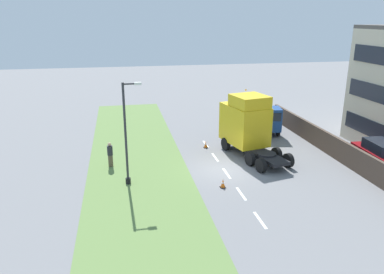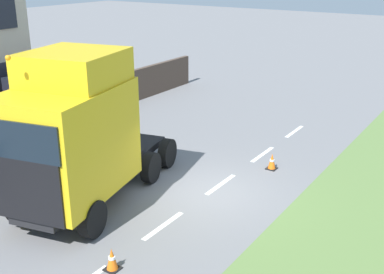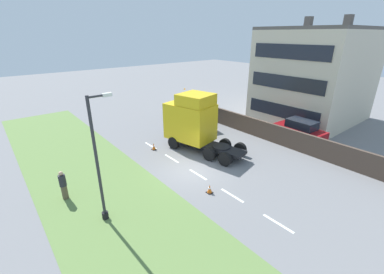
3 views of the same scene
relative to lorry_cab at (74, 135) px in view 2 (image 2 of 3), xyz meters
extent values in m
plane|color=slate|center=(-2.65, -3.10, -2.36)|extent=(120.00, 120.00, 0.00)
cube|color=white|center=(-2.65, -10.20, -2.36)|extent=(0.16, 1.80, 0.00)
cube|color=white|center=(-2.65, -7.00, -2.36)|extent=(0.16, 1.80, 0.00)
cube|color=white|center=(-2.65, -3.80, -2.36)|extent=(0.16, 1.80, 0.00)
cube|color=white|center=(-2.65, -0.60, -2.36)|extent=(0.16, 1.80, 0.00)
cube|color=#4C3D33|center=(6.35, -3.10, -1.52)|extent=(0.25, 24.00, 1.67)
cube|color=black|center=(0.29, -1.26, -1.69)|extent=(2.92, 7.10, 0.24)
cube|color=gold|center=(-0.06, 0.27, -0.07)|extent=(3.33, 4.30, 3.01)
cube|color=black|center=(-0.50, 2.17, -0.73)|extent=(2.12, 0.54, 1.69)
cube|color=black|center=(-0.50, 2.17, 0.59)|extent=(2.24, 0.57, 0.96)
cube|color=gold|center=(0.07, -0.29, 1.89)|extent=(2.91, 2.97, 0.90)
sphere|color=orange|center=(0.36, 1.55, 2.41)|extent=(0.14, 0.14, 0.14)
cylinder|color=black|center=(0.64, -2.78, -1.51)|extent=(1.67, 1.67, 0.12)
cylinder|color=black|center=(-1.40, 0.86, -1.84)|extent=(0.54, 1.09, 1.04)
cylinder|color=black|center=(0.88, 1.38, -1.84)|extent=(0.54, 1.09, 1.04)
cylinder|color=black|center=(-0.58, -2.71, -1.84)|extent=(0.54, 1.09, 1.04)
cylinder|color=black|center=(1.70, -2.18, -1.84)|extent=(0.54, 1.09, 1.04)
cylinder|color=black|center=(-0.27, -4.06, -1.84)|extent=(0.54, 1.09, 1.04)
cylinder|color=black|center=(2.01, -3.54, -1.84)|extent=(0.54, 1.09, 1.04)
cube|color=maroon|center=(8.11, -5.12, -1.54)|extent=(2.09, 4.48, 1.10)
cube|color=black|center=(8.10, -5.23, -0.62)|extent=(1.70, 2.50, 0.73)
cylinder|color=black|center=(7.32, -3.65, -2.04)|extent=(0.24, 0.65, 0.64)
cylinder|color=black|center=(7.16, -6.49, -2.04)|extent=(0.24, 0.65, 0.64)
cylinder|color=black|center=(8.89, -6.59, -2.04)|extent=(0.24, 0.65, 0.64)
cube|color=black|center=(-3.52, -5.93, -2.35)|extent=(0.36, 0.36, 0.03)
cone|color=orange|center=(-3.52, -5.93, -2.06)|extent=(0.28, 0.28, 0.55)
cylinder|color=white|center=(-3.52, -5.93, -2.03)|extent=(0.17, 0.17, 0.07)
cube|color=black|center=(-2.86, 1.72, -2.35)|extent=(0.36, 0.36, 0.03)
cone|color=orange|center=(-2.86, 1.72, -2.06)|extent=(0.28, 0.28, 0.55)
cylinder|color=white|center=(-2.86, 1.72, -2.03)|extent=(0.17, 0.17, 0.07)
camera|label=1|loc=(-9.65, -26.84, 8.00)|focal=35.00mm
camera|label=2|loc=(-9.86, 8.83, 4.60)|focal=45.00mm
camera|label=3|loc=(-12.82, -15.61, 6.77)|focal=24.00mm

